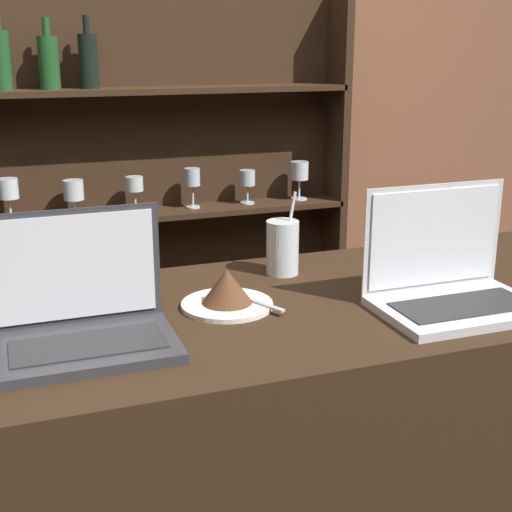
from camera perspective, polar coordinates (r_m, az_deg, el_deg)
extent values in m
cube|color=brown|center=(2.64, -10.82, 12.16)|extent=(7.00, 0.06, 2.70)
cube|color=#332114|center=(2.85, 6.21, 2.83)|extent=(0.03, 0.18, 1.74)
cube|color=#332114|center=(2.70, -7.62, 2.03)|extent=(1.39, 0.02, 1.74)
cube|color=#332114|center=(2.74, -6.96, -5.42)|extent=(1.35, 0.18, 0.02)
cube|color=#332114|center=(2.61, -7.29, 3.45)|extent=(1.35, 0.18, 0.02)
cube|color=#332114|center=(2.54, -7.66, 13.02)|extent=(1.35, 0.18, 0.02)
cylinder|color=silver|center=(2.54, -18.97, 2.64)|extent=(0.06, 0.06, 0.01)
cylinder|color=silver|center=(2.54, -19.06, 3.54)|extent=(0.01, 0.01, 0.08)
cylinder|color=silver|center=(2.52, -19.22, 5.12)|extent=(0.07, 0.07, 0.07)
cylinder|color=silver|center=(2.55, -14.25, 3.10)|extent=(0.06, 0.06, 0.01)
cylinder|color=silver|center=(2.55, -14.30, 3.78)|extent=(0.01, 0.01, 0.06)
cylinder|color=silver|center=(2.54, -14.40, 5.14)|extent=(0.07, 0.07, 0.07)
cylinder|color=silver|center=(2.58, -9.59, 3.53)|extent=(0.06, 0.06, 0.01)
cylinder|color=silver|center=(2.57, -9.63, 4.37)|extent=(0.01, 0.01, 0.07)
cylinder|color=silver|center=(2.56, -9.70, 5.72)|extent=(0.06, 0.06, 0.05)
cylinder|color=silver|center=(2.63, -5.06, 3.92)|extent=(0.05, 0.05, 0.01)
cylinder|color=silver|center=(2.62, -5.08, 4.81)|extent=(0.01, 0.01, 0.08)
cylinder|color=silver|center=(2.60, -5.12, 6.32)|extent=(0.06, 0.06, 0.06)
cylinder|color=silver|center=(2.69, -0.69, 4.28)|extent=(0.05, 0.05, 0.01)
cylinder|color=silver|center=(2.68, -0.70, 5.01)|extent=(0.01, 0.01, 0.06)
cylinder|color=silver|center=(2.67, -0.70, 6.28)|extent=(0.06, 0.06, 0.06)
cylinder|color=silver|center=(2.76, 3.46, 4.59)|extent=(0.06, 0.06, 0.01)
cylinder|color=silver|center=(2.75, 3.47, 5.39)|extent=(0.01, 0.01, 0.07)
cylinder|color=silver|center=(2.74, 3.50, 6.84)|extent=(0.07, 0.07, 0.07)
cylinder|color=#1E4C23|center=(2.48, -16.24, 14.61)|extent=(0.07, 0.07, 0.17)
cylinder|color=#1E4C23|center=(2.48, -16.46, 17.18)|extent=(0.02, 0.02, 0.06)
cylinder|color=#1E4C23|center=(2.48, -19.74, 14.50)|extent=(0.06, 0.06, 0.18)
cylinder|color=black|center=(2.50, -13.26, 14.90)|extent=(0.06, 0.06, 0.17)
cylinder|color=black|center=(2.50, -13.44, 17.57)|extent=(0.02, 0.02, 0.06)
cube|color=#333338|center=(1.29, -13.29, -7.13)|extent=(0.31, 0.21, 0.02)
cube|color=#28282B|center=(1.28, -13.26, -6.89)|extent=(0.26, 0.12, 0.00)
cube|color=#333338|center=(1.35, -14.18, -0.81)|extent=(0.31, 0.00, 0.22)
cube|color=white|center=(1.35, -14.17, -0.84)|extent=(0.29, 0.01, 0.20)
cube|color=silver|center=(1.49, 15.96, -4.04)|extent=(0.33, 0.22, 0.02)
cube|color=#28282B|center=(1.48, 16.24, -3.80)|extent=(0.28, 0.12, 0.00)
cube|color=silver|center=(1.54, 14.00, 1.51)|extent=(0.33, 0.00, 0.23)
cube|color=white|center=(1.54, 14.05, 1.49)|extent=(0.30, 0.01, 0.20)
cylinder|color=white|center=(1.47, -2.33, -3.92)|extent=(0.19, 0.19, 0.01)
cone|color=#51301C|center=(1.45, -2.35, -2.41)|extent=(0.10, 0.10, 0.07)
cube|color=#B7B7BC|center=(1.47, -0.23, -3.59)|extent=(0.08, 0.16, 0.00)
cylinder|color=silver|center=(1.66, 2.13, 0.68)|extent=(0.08, 0.08, 0.13)
cylinder|color=white|center=(1.65, 2.57, 1.86)|extent=(0.04, 0.01, 0.19)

